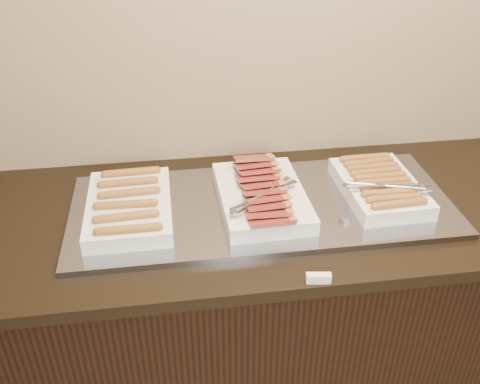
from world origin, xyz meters
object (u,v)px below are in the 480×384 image
at_px(counter, 261,310).
at_px(dish_right, 380,186).
at_px(dish_center, 262,195).
at_px(warming_tray, 262,206).
at_px(dish_left, 129,206).

bearing_deg(counter, dish_right, -0.61).
bearing_deg(dish_center, warming_tray, 46.37).
relative_size(warming_tray, dish_left, 3.17).
distance_m(counter, warming_tray, 0.46).
height_order(counter, dish_right, dish_right).
relative_size(dish_left, dish_center, 0.91).
height_order(dish_center, dish_right, dish_center).
distance_m(dish_center, dish_right, 0.39).
height_order(counter, dish_center, dish_center).
xyz_separation_m(warming_tray, dish_left, (-0.41, 0.00, 0.04)).
distance_m(warming_tray, dish_left, 0.41).
bearing_deg(dish_center, dish_right, -1.68).
xyz_separation_m(counter, dish_center, (-0.01, -0.00, 0.50)).
bearing_deg(warming_tray, counter, 0.00).
distance_m(counter, dish_right, 0.63).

